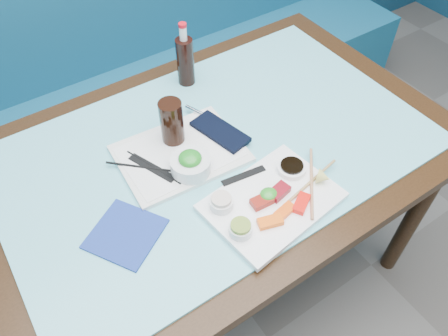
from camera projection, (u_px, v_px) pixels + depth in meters
booth_bench at (118, 96)px, 2.01m from camera, size 3.00×0.56×1.17m
dining_table at (217, 167)px, 1.34m from camera, size 1.40×0.90×0.75m
glass_top at (216, 147)px, 1.27m from camera, size 1.22×0.76×0.01m
sashimi_plate at (272, 201)px, 1.13m from camera, size 0.36×0.28×0.02m
salmon_left at (270, 222)px, 1.07m from camera, size 0.07×0.05×0.01m
salmon_mid at (285, 211)px, 1.09m from camera, size 0.06×0.04×0.01m
salmon_right at (301, 203)px, 1.10m from camera, size 0.07×0.06×0.02m
tuna_left at (262, 201)px, 1.10m from camera, size 0.06×0.04×0.02m
tuna_right at (279, 192)px, 1.12m from camera, size 0.06×0.05×0.02m
seaweed_garnish at (269, 195)px, 1.11m from camera, size 0.06×0.06×0.03m
ramekin_wasabi at (240, 229)px, 1.05m from camera, size 0.06×0.06×0.02m
wasabi_fill at (241, 226)px, 1.03m from camera, size 0.06×0.06×0.01m
ramekin_ginger at (221, 203)px, 1.10m from camera, size 0.06×0.06×0.03m
ginger_fill at (221, 199)px, 1.08m from camera, size 0.06×0.06×0.01m
soy_dish at (292, 168)px, 1.18m from camera, size 0.09×0.09×0.02m
soy_fill at (292, 165)px, 1.17m from camera, size 0.06×0.06×0.01m
lemon_wedge at (324, 177)px, 1.14m from camera, size 0.05×0.05×0.04m
chopstick_sleeve at (244, 176)px, 1.17m from camera, size 0.13×0.04×0.00m
wooden_chopstick_a at (309, 184)px, 1.15m from camera, size 0.23×0.05×0.01m
wooden_chopstick_b at (312, 182)px, 1.15m from camera, size 0.16×0.19×0.01m
serving_tray at (181, 154)px, 1.24m from camera, size 0.36×0.28×0.01m
paper_placemat at (180, 152)px, 1.23m from camera, size 0.32×0.23×0.00m
seaweed_bowl at (191, 165)px, 1.17m from camera, size 0.12×0.12×0.04m
seaweed_salad at (190, 158)px, 1.15m from camera, size 0.08×0.08×0.03m
cola_glass at (172, 122)px, 1.22m from camera, size 0.09×0.09×0.14m
navy_pouch at (220, 132)px, 1.28m from camera, size 0.12×0.19×0.01m
fork at (199, 113)px, 1.33m from camera, size 0.05×0.10×0.01m
black_chopstick_a at (151, 168)px, 1.19m from camera, size 0.19×0.18×0.01m
black_chopstick_b at (153, 167)px, 1.19m from camera, size 0.07×0.19×0.01m
tray_sleeve at (152, 168)px, 1.19m from camera, size 0.08×0.15×0.00m
cola_bottle_body at (185, 62)px, 1.41m from camera, size 0.07×0.07×0.16m
cola_bottle_neck at (183, 33)px, 1.33m from camera, size 0.02×0.02×0.05m
cola_bottle_cap at (182, 25)px, 1.31m from camera, size 0.03×0.03×0.01m
blue_napkin at (126, 234)px, 1.07m from camera, size 0.22×0.22×0.01m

